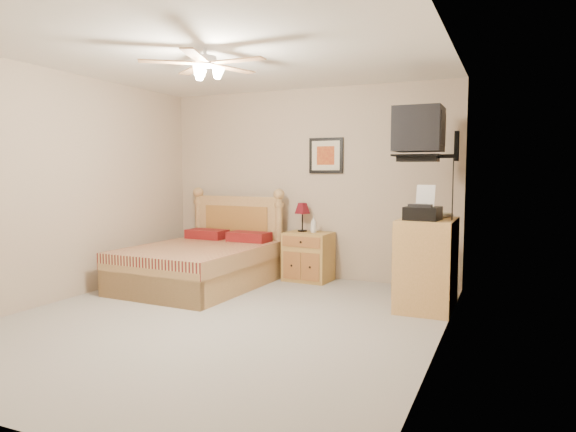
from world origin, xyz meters
The scene contains 16 objects.
floor centered at (0.00, 0.00, 0.00)m, with size 4.50×4.50×0.00m, color gray.
ceiling centered at (0.00, 0.00, 2.50)m, with size 4.00×4.50×0.04m, color white.
wall_back centered at (0.00, 2.25, 1.25)m, with size 4.00×0.04×2.50m, color tan.
wall_left centered at (-2.00, 0.00, 1.25)m, with size 0.04×4.50×2.50m, color tan.
wall_right centered at (2.00, 0.00, 1.25)m, with size 0.04×4.50×2.50m, color tan.
bed centered at (-0.99, 1.12, 0.60)m, with size 1.40×1.84×1.19m, color #9F7847, non-canonical shape.
nightstand centered at (0.12, 2.00, 0.31)m, with size 0.58×0.44×0.63m, color #A87D3D.
table_lamp centered at (0.00, 2.09, 0.82)m, with size 0.20×0.20×0.38m, color #5B0C15, non-canonical shape.
lotion_bottle centered at (0.18, 2.02, 0.73)m, with size 0.08×0.08×0.21m, color silver.
framed_picture centered at (0.27, 2.23, 1.62)m, with size 0.46×0.04×0.46m, color black.
dresser centered at (1.73, 1.23, 0.47)m, with size 0.55×0.79×0.93m, color #B68B45.
fax_machine centered at (1.70, 1.08, 1.11)m, with size 0.33×0.35×0.35m, color black, non-canonical shape.
magazine_lower centered at (1.70, 1.48, 0.95)m, with size 0.22×0.29×0.03m, color #AE9F8B.
magazine_upper centered at (1.71, 1.50, 0.97)m, with size 0.21×0.28×0.02m, color tan.
wall_tv centered at (1.75, 1.34, 1.81)m, with size 0.56×0.46×0.58m, color black, non-canonical shape.
ceiling_fan centered at (0.00, -0.20, 2.36)m, with size 1.14×1.14×0.28m, color white, non-canonical shape.
Camera 1 is at (2.52, -4.12, 1.42)m, focal length 32.00 mm.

